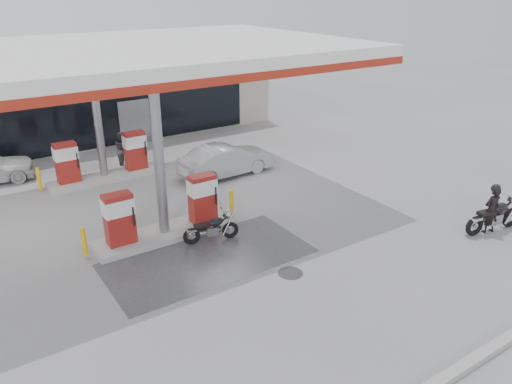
# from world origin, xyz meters

# --- Properties ---
(ground) EXTENTS (90.00, 90.00, 0.00)m
(ground) POSITION_xyz_m (0.00, 0.00, 0.00)
(ground) COLOR gray
(ground) RESTS_ON ground
(wet_patch) EXTENTS (6.00, 3.00, 0.00)m
(wet_patch) POSITION_xyz_m (0.50, 0.00, 0.00)
(wet_patch) COLOR #4C4C4F
(wet_patch) RESTS_ON ground
(drain_cover) EXTENTS (0.70, 0.70, 0.01)m
(drain_cover) POSITION_xyz_m (2.00, -2.00, 0.00)
(drain_cover) COLOR #38383A
(drain_cover) RESTS_ON ground
(store_building) EXTENTS (22.00, 8.22, 4.00)m
(store_building) POSITION_xyz_m (0.01, 15.94, 2.01)
(store_building) COLOR #B3A996
(store_building) RESTS_ON ground
(canopy) EXTENTS (16.00, 10.02, 5.51)m
(canopy) POSITION_xyz_m (0.00, 5.00, 5.27)
(canopy) COLOR silver
(canopy) RESTS_ON ground
(pump_island_near) EXTENTS (5.14, 1.30, 1.78)m
(pump_island_near) POSITION_xyz_m (0.00, 2.00, 0.71)
(pump_island_near) COLOR #9E9E99
(pump_island_near) RESTS_ON ground
(pump_island_far) EXTENTS (5.14, 1.30, 1.78)m
(pump_island_far) POSITION_xyz_m (0.00, 8.00, 0.71)
(pump_island_far) COLOR #9E9E99
(pump_island_far) RESTS_ON ground
(main_motorcycle) EXTENTS (2.24, 0.91, 1.15)m
(main_motorcycle) POSITION_xyz_m (9.05, -3.58, 0.51)
(main_motorcycle) COLOR black
(main_motorcycle) RESTS_ON ground
(biker_main) EXTENTS (0.64, 0.49, 1.58)m
(biker_main) POSITION_xyz_m (8.85, -3.55, 0.79)
(biker_main) COLOR black
(biker_main) RESTS_ON ground
(parked_motorcycle) EXTENTS (1.77, 0.80, 0.92)m
(parked_motorcycle) POSITION_xyz_m (1.11, 0.88, 0.41)
(parked_motorcycle) COLOR black
(parked_motorcycle) RESTS_ON ground
(attendant) EXTENTS (0.62, 0.78, 1.56)m
(attendant) POSITION_xyz_m (1.19, 9.00, 0.78)
(attendant) COLOR #4E4E53
(attendant) RESTS_ON ground
(hatchback_silver) EXTENTS (4.05, 1.58, 1.31)m
(hatchback_silver) POSITION_xyz_m (4.41, 5.60, 0.66)
(hatchback_silver) COLOR #999BA0
(hatchback_silver) RESTS_ON ground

